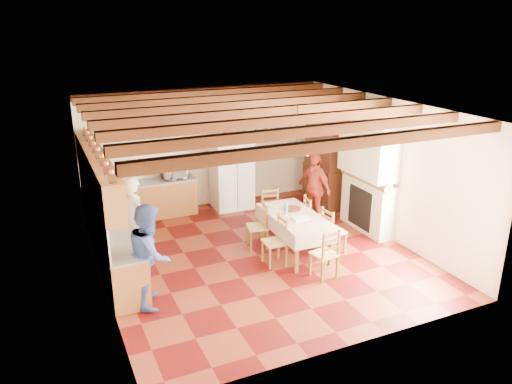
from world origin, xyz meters
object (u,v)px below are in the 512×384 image
(chair_end_near, at_px, (324,253))
(microwave, at_px, (174,172))
(dining_table, at_px, (295,219))
(chair_right_near, at_px, (334,230))
(person_woman_blue, at_px, (150,254))
(chair_right_far, at_px, (314,218))
(person_man, at_px, (135,221))
(chair_left_near, at_px, (274,241))
(person_woman_red, at_px, (314,188))
(refrigerator, at_px, (232,171))
(hutch, at_px, (325,161))
(chair_end_far, at_px, (272,211))
(chair_left_far, at_px, (257,226))

(chair_end_near, relative_size, microwave, 1.60)
(chair_end_near, bearing_deg, dining_table, -99.25)
(chair_right_near, xyz_separation_m, person_woman_blue, (-3.81, -0.38, 0.40))
(chair_right_far, distance_m, person_man, 3.79)
(chair_left_near, bearing_deg, person_woman_red, 133.48)
(refrigerator, bearing_deg, microwave, 174.86)
(chair_right_near, distance_m, chair_right_far, 0.75)
(chair_right_far, bearing_deg, chair_end_near, 166.53)
(hutch, height_order, chair_right_near, hutch)
(person_woman_red, bearing_deg, refrigerator, -155.24)
(chair_end_far, height_order, person_woman_blue, person_woman_blue)
(hutch, relative_size, person_woman_blue, 1.31)
(refrigerator, bearing_deg, chair_left_near, -95.77)
(chair_end_near, distance_m, microwave, 4.59)
(refrigerator, bearing_deg, chair_end_near, -85.75)
(chair_left_near, relative_size, chair_end_near, 1.00)
(hutch, xyz_separation_m, chair_end_near, (-1.99, -3.29, -0.67))
(refrigerator, distance_m, person_woman_red, 2.18)
(person_woman_blue, bearing_deg, chair_end_near, -83.12)
(dining_table, bearing_deg, chair_left_far, 141.60)
(hutch, xyz_separation_m, chair_end_far, (-1.94, -0.99, -0.67))
(chair_right_far, height_order, person_man, person_man)
(hutch, height_order, chair_end_near, hutch)
(refrigerator, height_order, dining_table, refrigerator)
(hutch, relative_size, chair_right_near, 2.40)
(hutch, xyz_separation_m, chair_right_far, (-1.28, -1.72, -0.67))
(chair_left_near, height_order, chair_end_far, same)
(person_woman_blue, distance_m, microwave, 4.09)
(person_man, bearing_deg, microwave, -54.31)
(dining_table, bearing_deg, chair_end_near, -90.44)
(refrigerator, bearing_deg, person_man, -141.48)
(hutch, xyz_separation_m, person_woman_blue, (-5.08, -2.85, -0.27))
(chair_right_near, relative_size, chair_right_far, 1.00)
(chair_left_far, xyz_separation_m, chair_right_far, (1.32, -0.09, 0.00))
(dining_table, height_order, chair_right_near, chair_right_near)
(chair_end_far, bearing_deg, chair_left_far, -127.65)
(person_man, bearing_deg, person_woman_blue, 155.64)
(chair_left_near, xyz_separation_m, chair_right_near, (1.34, -0.01, 0.00))
(chair_left_near, xyz_separation_m, person_man, (-2.43, 1.11, 0.41))
(dining_table, height_order, chair_left_near, chair_left_near)
(hutch, distance_m, chair_left_far, 3.14)
(chair_left_far, xyz_separation_m, person_man, (-2.44, 0.29, 0.41))
(chair_right_far, relative_size, microwave, 1.60)
(hutch, xyz_separation_m, microwave, (-3.61, 0.96, -0.09))
(chair_right_far, bearing_deg, person_woman_blue, 117.56)
(refrigerator, bearing_deg, person_woman_red, -48.89)
(person_woman_red, bearing_deg, person_man, -98.61)
(chair_left_far, height_order, person_woman_red, person_woman_red)
(hutch, height_order, chair_left_near, hutch)
(chair_left_near, relative_size, person_woman_red, 0.58)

